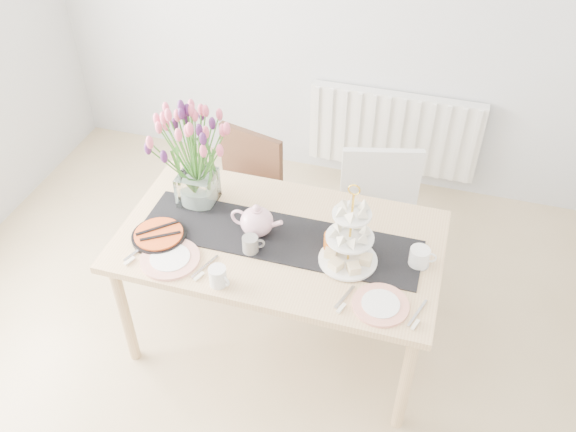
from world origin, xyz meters
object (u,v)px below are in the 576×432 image
(cake_stand, at_px, (349,244))
(cream_jug, at_px, (419,257))
(mug_white, at_px, (218,276))
(dining_table, at_px, (280,249))
(chair_brown, at_px, (242,191))
(tulip_vase, at_px, (193,144))
(chair_white, at_px, (379,216))
(teapot, at_px, (257,222))
(plate_right, at_px, (380,305))
(plate_left, at_px, (170,259))
(mug_orange, at_px, (332,243))
(mug_grey, at_px, (250,245))
(radiator, at_px, (393,132))
(tart_tin, at_px, (159,236))

(cake_stand, height_order, cream_jug, cake_stand)
(mug_white, bearing_deg, dining_table, 88.04)
(chair_brown, height_order, tulip_vase, tulip_vase)
(chair_white, distance_m, cake_stand, 0.72)
(teapot, relative_size, plate_right, 1.04)
(teapot, relative_size, plate_left, 0.93)
(cream_jug, distance_m, mug_orange, 0.41)
(cake_stand, distance_m, teapot, 0.48)
(mug_grey, xyz_separation_m, plate_left, (-0.35, -0.16, -0.04))
(teapot, bearing_deg, cake_stand, -3.66)
(plate_left, bearing_deg, mug_orange, 21.22)
(tulip_vase, bearing_deg, mug_white, -59.07)
(teapot, xyz_separation_m, mug_orange, (0.38, -0.01, -0.03))
(dining_table, xyz_separation_m, plate_right, (0.56, -0.29, 0.08))
(teapot, height_order, plate_right, teapot)
(mug_grey, bearing_deg, mug_orange, -7.91)
(plate_left, relative_size, plate_right, 1.12)
(mug_grey, relative_size, mug_orange, 0.91)
(radiator, height_order, chair_brown, chair_brown)
(cream_jug, bearing_deg, cake_stand, -172.61)
(dining_table, bearing_deg, chair_brown, 125.52)
(cake_stand, bearing_deg, radiator, 90.32)
(mug_grey, height_order, plate_right, mug_grey)
(mug_white, bearing_deg, radiator, 98.44)
(mug_white, bearing_deg, mug_grey, 96.71)
(chair_white, height_order, tulip_vase, tulip_vase)
(plate_right, bearing_deg, tart_tin, 173.66)
(radiator, bearing_deg, mug_white, -105.07)
(tart_tin, height_order, mug_grey, mug_grey)
(plate_right, bearing_deg, plate_left, 180.00)
(cake_stand, height_order, plate_right, cake_stand)
(cake_stand, bearing_deg, tart_tin, -173.75)
(radiator, relative_size, chair_brown, 1.39)
(chair_brown, bearing_deg, radiator, 67.05)
(mug_grey, height_order, mug_white, mug_white)
(mug_grey, height_order, mug_orange, mug_orange)
(plate_right, bearing_deg, teapot, 156.60)
(chair_brown, relative_size, cake_stand, 2.09)
(radiator, height_order, mug_orange, mug_orange)
(chair_brown, height_order, mug_grey, chair_brown)
(radiator, xyz_separation_m, plate_right, (0.21, -1.88, 0.31))
(tart_tin, bearing_deg, chair_brown, 78.90)
(dining_table, relative_size, plate_right, 6.30)
(mug_white, xyz_separation_m, plate_left, (-0.28, 0.08, -0.04))
(chair_brown, bearing_deg, mug_white, -60.80)
(cake_stand, height_order, plate_left, cake_stand)
(chair_white, relative_size, mug_orange, 8.93)
(radiator, distance_m, plate_left, 2.07)
(chair_brown, distance_m, cake_stand, 1.09)
(dining_table, relative_size, mug_grey, 17.34)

